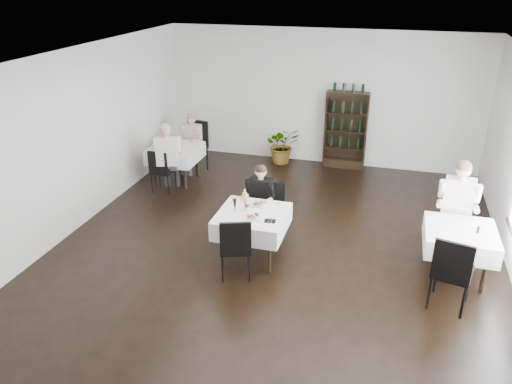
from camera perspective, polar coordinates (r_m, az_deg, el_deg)
room_shell at (r=7.17m, az=1.85°, el=2.55°), size 9.00×9.00×9.00m
wine_shelf at (r=11.32m, az=10.20°, el=6.88°), size 0.90×0.28×1.75m
main_table at (r=7.61m, az=-0.43°, el=-3.38°), size 1.03×1.03×0.77m
left_table at (r=10.56m, az=-9.18°, el=4.38°), size 0.98×0.98×0.77m
right_table at (r=7.71m, az=22.26°, el=-4.97°), size 0.98×0.98×0.77m
potted_tree at (r=11.55m, az=3.04°, el=5.38°), size 0.97×0.92×0.85m
main_chair_far at (r=8.25m, az=1.73°, el=-1.75°), size 0.48×0.49×0.94m
main_chair_near at (r=7.14m, az=-2.36°, el=-6.03°), size 0.56×0.57×0.97m
left_chair_far at (r=11.10m, az=-7.00°, el=5.61°), size 0.60×0.61×1.12m
left_chair_near at (r=10.10m, az=-10.80°, el=2.67°), size 0.41×0.42×0.90m
right_chair_far at (r=8.45m, az=21.60°, el=-2.63°), size 0.61×0.61×1.00m
right_chair_near at (r=6.97m, az=21.50°, el=-8.22°), size 0.59×0.59×1.06m
diner_main at (r=8.12m, az=0.40°, el=-0.54°), size 0.50×0.51×1.29m
diner_left_far at (r=11.01m, az=-7.44°, el=6.09°), size 0.53×0.55×1.31m
diner_left_near at (r=9.99m, az=-10.06°, el=4.49°), size 0.60×0.64×1.45m
diner_right_far at (r=8.10m, az=22.05°, el=-1.18°), size 0.62×0.64×1.58m
plate_far at (r=7.77m, az=0.34°, el=-1.41°), size 0.23×0.23×0.07m
plate_near at (r=7.38m, az=-0.34°, el=-2.87°), size 0.28×0.28×0.07m
pilsner_dark at (r=7.52m, az=-2.44°, el=-1.52°), size 0.07×0.07×0.28m
pilsner_lager at (r=7.62m, az=-1.31°, el=-0.98°), size 0.08×0.08×0.32m
coke_bottle at (r=7.57m, az=-1.02°, el=-1.40°), size 0.07×0.07×0.26m
napkin_cutlery at (r=7.30m, az=1.61°, el=-3.32°), size 0.18×0.18×0.02m
pepper_mill at (r=7.62m, az=24.05°, el=-3.97°), size 0.04×0.04×0.10m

